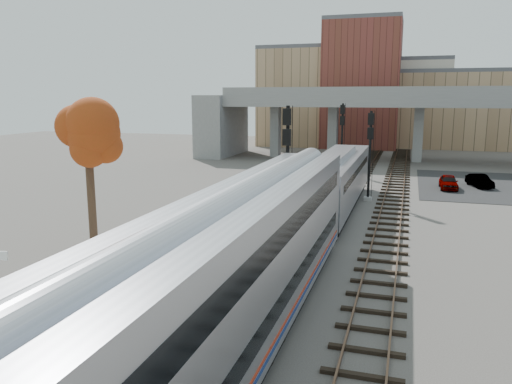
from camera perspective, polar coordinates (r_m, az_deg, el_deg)
The scene contains 15 objects.
ground at distance 24.95m, azimuth 2.29°, elevation -8.54°, with size 160.00×160.00×0.00m, color #47423D.
platform at distance 27.54m, azimuth -12.54°, elevation -6.53°, with size 4.50×60.00×0.35m, color #9E9E99.
yellow_strip at distance 26.63m, azimuth -8.98°, elevation -6.60°, with size 0.70×60.00×0.01m, color yellow.
tracks at distance 36.56m, azimuth 8.74°, elevation -2.26°, with size 10.70×95.00×0.25m.
overpass at distance 67.82m, azimuth 16.37°, elevation 8.30°, with size 54.00×12.00×9.50m.
buildings_far at distance 89.46m, azimuth 14.31°, elevation 10.23°, with size 43.00×21.00×20.60m.
parking_lot at distance 52.06m, azimuth 25.73°, elevation 0.62°, with size 14.00×18.00×0.04m, color black.
locomotive at distance 37.44m, azimuth 9.25°, elevation 1.47°, with size 3.02×19.05×4.10m.
coach at distance 15.85m, azimuth -2.31°, elevation -9.37°, with size 3.03×25.00×5.00m.
signal_mast_near at distance 30.61m, azimuth 3.57°, elevation 2.74°, with size 0.60×0.64×7.76m.
signal_mast_mid at distance 40.89m, azimuth 12.85°, elevation 3.98°, with size 0.60×0.64×7.18m.
signal_mast_far at distance 55.54m, azimuth 9.78°, elevation 6.11°, with size 0.60×0.64×7.59m.
tree at distance 28.17m, azimuth -18.69°, elevation 5.88°, with size 3.60×3.60×8.25m.
car_a at distance 48.46m, azimuth 21.14°, elevation 1.07°, with size 1.51×3.76×1.28m, color #99999E.
car_b at distance 50.58m, azimuth 24.19°, elevation 1.18°, with size 1.26×3.60×1.19m, color #99999E.
Camera 1 is at (5.97, -22.77, 8.26)m, focal length 35.00 mm.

